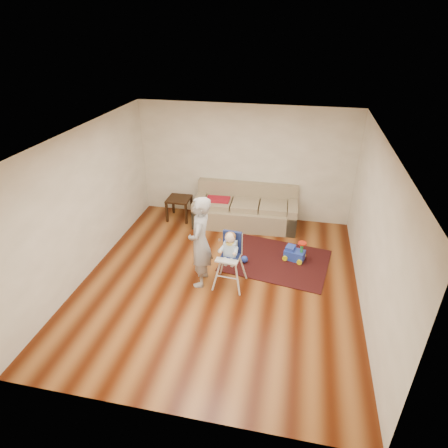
% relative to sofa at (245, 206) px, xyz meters
% --- Properties ---
extents(ground, '(5.50, 5.50, 0.00)m').
position_rel_sofa_xyz_m(ground, '(-0.11, -2.30, -0.46)').
color(ground, '#451705').
rests_on(ground, ground).
extents(room_envelope, '(5.04, 5.52, 2.72)m').
position_rel_sofa_xyz_m(room_envelope, '(-0.11, -1.77, 1.42)').
color(room_envelope, beige).
rests_on(room_envelope, ground).
extents(sofa, '(2.41, 1.06, 0.92)m').
position_rel_sofa_xyz_m(sofa, '(0.00, 0.00, 0.00)').
color(sofa, gray).
rests_on(sofa, ground).
extents(side_table, '(0.54, 0.54, 0.54)m').
position_rel_sofa_xyz_m(side_table, '(-1.61, -0.04, -0.19)').
color(side_table, black).
rests_on(side_table, ground).
extents(area_rug, '(2.25, 1.83, 0.02)m').
position_rel_sofa_xyz_m(area_rug, '(0.86, -1.42, -0.45)').
color(area_rug, black).
rests_on(area_rug, ground).
extents(ride_on_toy, '(0.45, 0.37, 0.43)m').
position_rel_sofa_xyz_m(ride_on_toy, '(1.22, -1.30, -0.23)').
color(ride_on_toy, blue).
rests_on(ride_on_toy, area_rug).
extents(toy_ball, '(0.14, 0.14, 0.14)m').
position_rel_sofa_xyz_m(toy_ball, '(0.24, -1.62, -0.37)').
color(toy_ball, blue).
rests_on(toy_ball, area_rug).
extents(high_chair, '(0.55, 0.55, 1.10)m').
position_rel_sofa_xyz_m(high_chair, '(0.09, -2.35, 0.07)').
color(high_chair, silver).
rests_on(high_chair, ground).
extents(adult, '(0.44, 0.65, 1.72)m').
position_rel_sofa_xyz_m(adult, '(-0.44, -2.39, 0.40)').
color(adult, gray).
rests_on(adult, ground).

